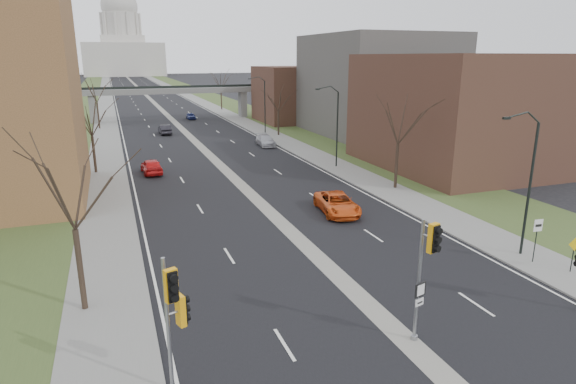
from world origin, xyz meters
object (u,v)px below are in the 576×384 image
car_right_near (337,203)px  car_right_mid (265,141)px  signal_pole_left (174,308)px  car_right_far (191,116)px  signal_pole_median (427,260)px  car_left_far (165,129)px  car_left_near (151,166)px  speed_limit_sign (537,233)px  warning_sign (574,249)px

car_right_near → car_right_mid: car_right_near is taller
signal_pole_left → car_right_near: (14.41, 16.97, -2.69)m
signal_pole_left → car_right_far: 80.59m
car_right_near → car_right_mid: bearing=91.1°
signal_pole_median → car_right_far: bearing=72.2°
car_left_far → car_right_far: car_left_far is taller
signal_pole_left → signal_pole_median: bearing=-20.2°
car_left_near → car_right_near: (12.40, -18.46, -0.01)m
speed_limit_sign → car_right_near: 14.30m
signal_pole_left → car_left_near: bearing=68.1°
car_left_far → car_right_mid: 19.20m
signal_pole_median → car_right_mid: 47.86m
signal_pole_left → warning_sign: 22.20m
signal_pole_left → car_right_near: size_ratio=0.95×
signal_pole_median → speed_limit_sign: 12.13m
signal_pole_left → car_left_near: signal_pole_left is taller
car_right_near → car_right_mid: size_ratio=1.11×
car_right_near → car_right_mid: (3.59, 29.84, -0.05)m
car_right_far → speed_limit_sign: bearing=-85.0°
warning_sign → car_right_near: size_ratio=0.37×
car_left_far → car_left_near: bearing=78.7°
car_left_far → car_right_far: size_ratio=1.22×
car_left_near → car_right_far: size_ratio=1.25×
signal_pole_left → car_right_near: 22.43m
car_left_near → speed_limit_sign: bearing=118.4°
signal_pole_median → car_right_far: 79.86m
signal_pole_median → warning_sign: (11.94, 2.87, -2.35)m
signal_pole_left → speed_limit_sign: 21.56m
car_left_far → car_right_far: bearing=-113.7°
signal_pole_median → car_left_near: signal_pole_median is taller
car_right_mid → car_left_far: bearing=130.5°
signal_pole_left → speed_limit_sign: bearing=-6.9°
car_left_near → car_left_far: size_ratio=1.02×
signal_pole_median → car_right_mid: signal_pole_median is taller
warning_sign → car_right_mid: size_ratio=0.41×
signal_pole_left → warning_sign: (21.96, 2.59, -2.00)m
signal_pole_median → car_right_near: signal_pole_median is taller
car_right_mid → car_right_far: bearing=101.2°
signal_pole_median → car_right_mid: bearing=64.8°
signal_pole_left → car_left_near: size_ratio=1.15×
signal_pole_median → warning_sign: signal_pole_median is taller
signal_pole_left → car_left_near: (2.02, 35.43, -2.68)m
signal_pole_left → car_right_far: (13.13, 79.47, -2.83)m
car_left_far → car_right_mid: car_left_far is taller
signal_pole_median → car_right_far: (3.11, 79.74, -3.18)m
signal_pole_left → car_right_mid: 50.23m
speed_limit_sign → warning_sign: (0.89, -1.77, -0.47)m
speed_limit_sign → warning_sign: bearing=-56.5°
signal_pole_left → car_right_mid: (18.00, 46.81, -2.74)m
car_right_near → car_right_far: car_right_near is taller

